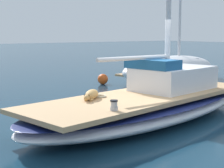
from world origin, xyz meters
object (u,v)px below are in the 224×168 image
at_px(sailboat_main, 145,108).
at_px(deck_winch, 114,106).
at_px(dog_tan, 91,95).
at_px(mooring_buoy, 103,79).
at_px(coiled_rope, 100,96).
at_px(moored_boat_port_side, 171,68).

relative_size(sailboat_main, deck_winch, 35.93).
bearing_deg(dog_tan, mooring_buoy, 143.11).
relative_size(coiled_rope, moored_boat_port_side, 0.05).
relative_size(dog_tan, moored_boat_port_side, 0.13).
height_order(dog_tan, deck_winch, dog_tan).
distance_m(deck_winch, moored_boat_port_side, 9.33).
relative_size(deck_winch, moored_boat_port_side, 0.03).
height_order(sailboat_main, mooring_buoy, sailboat_main).
relative_size(dog_tan, deck_winch, 3.72).
distance_m(dog_tan, moored_boat_port_side, 8.36).
height_order(dog_tan, mooring_buoy, dog_tan).
distance_m(dog_tan, mooring_buoy, 6.93).
bearing_deg(moored_boat_port_side, sailboat_main, -50.23).
relative_size(dog_tan, mooring_buoy, 1.78).
distance_m(moored_boat_port_side, mooring_buoy, 3.13).
distance_m(dog_tan, coiled_rope, 0.36).
bearing_deg(moored_boat_port_side, dog_tan, -57.74).
xyz_separation_m(dog_tan, moored_boat_port_side, (-4.46, 7.07, -0.17)).
bearing_deg(dog_tan, moored_boat_port_side, 122.26).
xyz_separation_m(sailboat_main, moored_boat_port_side, (-4.73, 5.68, 0.26)).
height_order(deck_winch, moored_boat_port_side, moored_boat_port_side).
distance_m(coiled_rope, mooring_buoy, 6.63).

